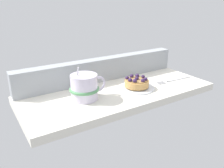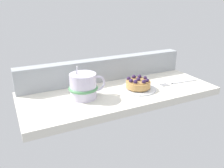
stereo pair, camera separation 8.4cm
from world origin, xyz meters
The scene contains 6 objects.
ground_plane centered at (0.00, 0.00, -1.39)cm, with size 74.24×30.91×2.78cm, color silver.
window_rail_back centered at (0.00, 12.98, 4.74)cm, with size 72.75×4.96×9.48cm, color #9EA3A8.
dessert_plate centered at (6.88, -2.62, 0.45)cm, with size 13.81×13.81×0.95cm.
raspberry_tart centered at (6.85, -2.61, 2.52)cm, with size 9.41×9.41×4.02cm.
coffee_mug centered at (-14.43, -0.68, 4.37)cm, with size 13.71×10.46×12.02cm.
dessert_fork centered at (25.88, -4.10, 0.30)cm, with size 18.19×2.89×0.60cm.
Camera 2 is at (-38.51, -72.45, 34.08)cm, focal length 37.00 mm.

